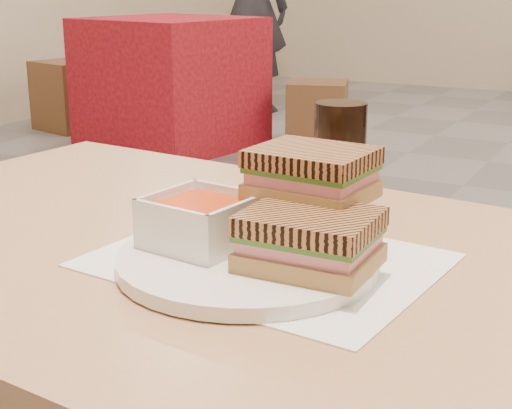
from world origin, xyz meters
The scene contains 11 objects.
main_table centered at (-0.04, -1.97, 0.64)m, with size 1.25×0.80×0.75m.
tray_liner centered at (0.02, -1.99, 0.75)m, with size 0.39×0.32×0.00m.
plate centered at (0.01, -2.02, 0.76)m, with size 0.29×0.29×0.02m.
soup_bowl centered at (-0.05, -2.01, 0.79)m, with size 0.12×0.12×0.06m.
panini_lower centered at (0.08, -2.02, 0.80)m, with size 0.14×0.11×0.06m.
panini_upper centered at (0.05, -1.94, 0.85)m, with size 0.14×0.12×0.06m.
cola_glass centered at (0.01, -1.77, 0.83)m, with size 0.07×0.07×0.15m.
bg_table_0 centered at (-2.43, 1.35, 0.41)m, with size 1.07×1.07×0.82m.
bg_chair_0l centered at (-3.41, 1.49, 0.25)m, with size 0.52×0.52×0.49m.
bg_chair_0r centered at (-1.61, 1.81, 0.21)m, with size 0.47×0.47×0.42m.
patron_a centered at (-2.65, 2.81, 0.84)m, with size 0.64×0.44×1.68m.
Camera 1 is at (0.39, -2.70, 1.06)m, focal length 53.09 mm.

